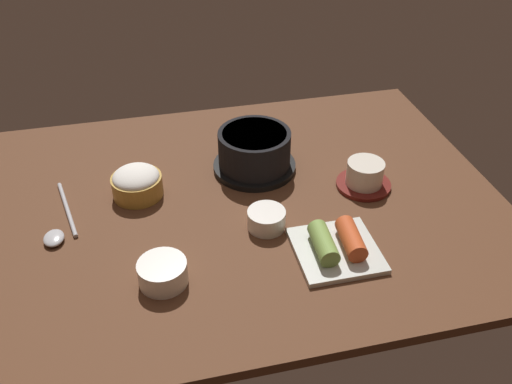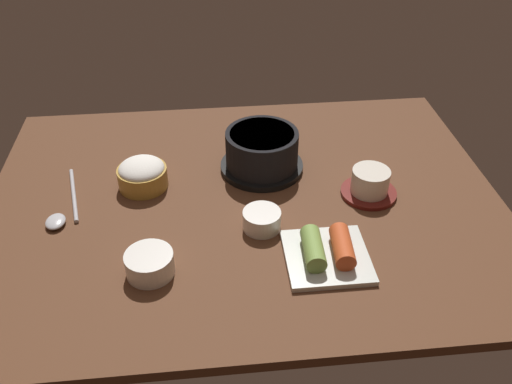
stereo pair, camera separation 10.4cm
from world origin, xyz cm
name	(u,v)px [view 1 (the left image)]	position (x,y,z in cm)	size (l,w,h in cm)	color
dining_table	(244,204)	(0.00, 0.00, 1.00)	(100.00, 76.00, 2.00)	#56331E
stone_pot	(254,151)	(4.47, 10.04, 6.38)	(17.28, 17.28, 8.69)	black
rice_bowl	(137,182)	(-19.88, 6.41, 4.93)	(9.87, 9.87, 5.88)	#B78C38
tea_cup_with_saucer	(365,176)	(24.43, -1.02, 4.57)	(10.97, 10.97, 5.61)	maroon
banchan_cup_center	(266,219)	(2.35, -8.87, 3.91)	(6.98, 6.98, 3.56)	white
kimchi_plate	(337,246)	(12.43, -18.28, 3.62)	(14.19, 14.19, 4.46)	silver
side_bowl_near	(163,272)	(-17.26, -18.42, 4.13)	(8.05, 8.05, 3.99)	white
spoon	(59,227)	(-34.60, -1.24, 2.61)	(5.91, 19.42, 1.35)	#B7B7BC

